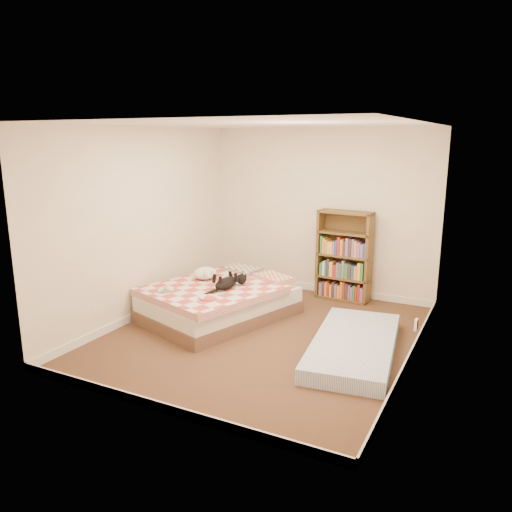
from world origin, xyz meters
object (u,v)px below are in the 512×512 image
at_px(floor_mattress, 354,346).
at_px(white_dog, 205,273).
at_px(bed, 221,301).
at_px(bookshelf, 344,266).
at_px(black_cat, 228,282).

relative_size(floor_mattress, white_dog, 5.33).
xyz_separation_m(bed, floor_mattress, (1.92, -0.32, -0.14)).
distance_m(bed, bookshelf, 1.96).
xyz_separation_m(bed, black_cat, (0.16, -0.09, 0.30)).
xyz_separation_m(bookshelf, white_dog, (-1.55, -1.38, 0.03)).
relative_size(bookshelf, white_dog, 3.70).
bearing_deg(bed, white_dog, 176.68).
bearing_deg(black_cat, white_dog, -177.34).
distance_m(black_cat, white_dog, 0.53).
bearing_deg(white_dog, floor_mattress, -14.89).
bearing_deg(bookshelf, white_dog, -134.32).
bearing_deg(black_cat, bookshelf, 83.07).
distance_m(bookshelf, floor_mattress, 1.99).
xyz_separation_m(black_cat, white_dog, (-0.49, 0.22, 0.01)).
height_order(bed, white_dog, white_dog).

